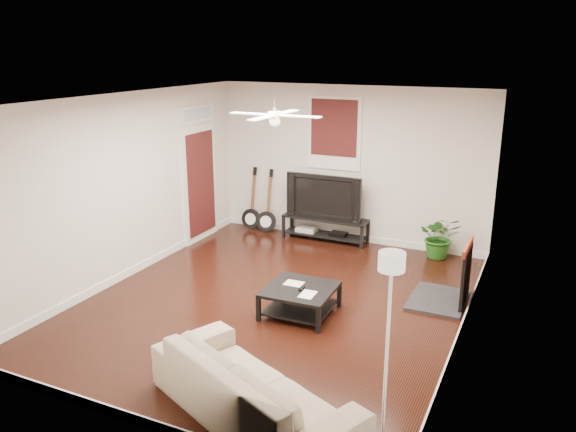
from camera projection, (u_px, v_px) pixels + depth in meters
room at (275, 206)px, 7.61m from camera, size 5.01×6.01×2.81m
brick_accent at (480, 209)px, 7.47m from camera, size 0.02×2.20×2.80m
fireplace at (451, 272)px, 7.86m from camera, size 0.80×1.10×0.92m
window_back at (334, 133)px, 10.16m from camera, size 1.00×0.06×1.30m
door_left at (200, 173)px, 10.31m from camera, size 0.08×1.00×2.50m
tv_stand at (325, 229)px, 10.51m from camera, size 1.57×0.42×0.44m
tv at (326, 195)px, 10.35m from camera, size 1.41×0.18×0.81m
coffee_table at (300, 301)px, 7.62m from camera, size 0.91×0.91×0.37m
sofa at (253, 388)px, 5.42m from camera, size 2.46×1.74×0.67m
floor_lamp at (387, 355)px, 4.83m from camera, size 0.41×0.41×1.87m
potted_plant at (440, 237)px, 9.59m from camera, size 0.80×0.74×0.75m
guitar_left at (251, 199)px, 10.99m from camera, size 0.39×0.28×1.23m
guitar_right at (266, 201)px, 10.83m from camera, size 0.41×0.32×1.23m
ceiling_fan at (275, 115)px, 7.27m from camera, size 1.24×1.24×0.32m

